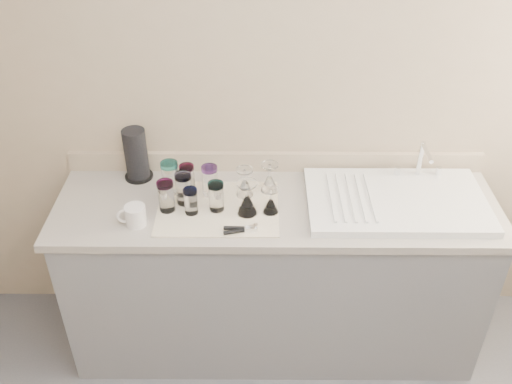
{
  "coord_description": "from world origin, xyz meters",
  "views": [
    {
      "loc": [
        -0.08,
        -0.93,
        2.46
      ],
      "look_at": [
        -0.1,
        1.15,
        1.0
      ],
      "focal_mm": 40.0,
      "sensor_mm": 36.0,
      "label": 1
    }
  ],
  "objects_px": {
    "goblet_front_right": "(271,204)",
    "goblet_back_right": "(269,181)",
    "goblet_front_left": "(247,203)",
    "sink_unit": "(396,200)",
    "tumbler_lavender": "(216,196)",
    "goblet_back_left": "(245,186)",
    "white_mug": "(135,216)",
    "tumbler_cyan": "(187,178)",
    "tumbler_purple": "(210,180)",
    "tumbler_teal": "(170,177)",
    "paper_towel_roll": "(136,155)",
    "tumbler_extra": "(184,188)",
    "can_opener": "(241,229)",
    "tumbler_blue": "(191,201)",
    "tumbler_magenta": "(166,196)"
  },
  "relations": [
    {
      "from": "white_mug",
      "to": "tumbler_blue",
      "type": "bearing_deg",
      "value": 17.82
    },
    {
      "from": "tumbler_extra",
      "to": "goblet_front_right",
      "type": "distance_m",
      "value": 0.4
    },
    {
      "from": "tumbler_teal",
      "to": "goblet_back_right",
      "type": "relative_size",
      "value": 1.11
    },
    {
      "from": "tumbler_lavender",
      "to": "goblet_back_left",
      "type": "relative_size",
      "value": 1.0
    },
    {
      "from": "tumbler_blue",
      "to": "goblet_front_right",
      "type": "relative_size",
      "value": 1.01
    },
    {
      "from": "sink_unit",
      "to": "goblet_back_left",
      "type": "relative_size",
      "value": 5.81
    },
    {
      "from": "tumbler_magenta",
      "to": "goblet_back_right",
      "type": "bearing_deg",
      "value": 18.66
    },
    {
      "from": "tumbler_magenta",
      "to": "goblet_back_left",
      "type": "xyz_separation_m",
      "value": [
        0.35,
        0.12,
        -0.03
      ]
    },
    {
      "from": "tumbler_cyan",
      "to": "white_mug",
      "type": "height_order",
      "value": "tumbler_cyan"
    },
    {
      "from": "sink_unit",
      "to": "goblet_front_left",
      "type": "xyz_separation_m",
      "value": [
        -0.69,
        -0.08,
        0.04
      ]
    },
    {
      "from": "tumbler_blue",
      "to": "paper_towel_roll",
      "type": "relative_size",
      "value": 0.48
    },
    {
      "from": "sink_unit",
      "to": "tumbler_magenta",
      "type": "distance_m",
      "value": 1.05
    },
    {
      "from": "white_mug",
      "to": "goblet_back_right",
      "type": "bearing_deg",
      "value": 23.34
    },
    {
      "from": "goblet_front_right",
      "to": "sink_unit",
      "type": "bearing_deg",
      "value": 7.42
    },
    {
      "from": "tumbler_blue",
      "to": "goblet_back_right",
      "type": "distance_m",
      "value": 0.4
    },
    {
      "from": "tumbler_magenta",
      "to": "goblet_front_right",
      "type": "bearing_deg",
      "value": -1.67
    },
    {
      "from": "goblet_front_left",
      "to": "can_opener",
      "type": "height_order",
      "value": "goblet_front_left"
    },
    {
      "from": "tumbler_teal",
      "to": "goblet_back_left",
      "type": "height_order",
      "value": "tumbler_teal"
    },
    {
      "from": "goblet_front_left",
      "to": "goblet_front_right",
      "type": "height_order",
      "value": "goblet_front_left"
    },
    {
      "from": "goblet_back_left",
      "to": "goblet_front_left",
      "type": "xyz_separation_m",
      "value": [
        0.01,
        -0.14,
        0.01
      ]
    },
    {
      "from": "tumbler_cyan",
      "to": "tumbler_lavender",
      "type": "height_order",
      "value": "tumbler_lavender"
    },
    {
      "from": "tumbler_cyan",
      "to": "can_opener",
      "type": "distance_m",
      "value": 0.4
    },
    {
      "from": "tumbler_purple",
      "to": "can_opener",
      "type": "bearing_deg",
      "value": -61.8
    },
    {
      "from": "tumbler_cyan",
      "to": "tumbler_purple",
      "type": "height_order",
      "value": "tumbler_purple"
    },
    {
      "from": "tumbler_extra",
      "to": "tumbler_blue",
      "type": "bearing_deg",
      "value": -63.91
    },
    {
      "from": "tumbler_magenta",
      "to": "sink_unit",
      "type": "bearing_deg",
      "value": 3.39
    },
    {
      "from": "tumbler_teal",
      "to": "can_opener",
      "type": "height_order",
      "value": "tumbler_teal"
    },
    {
      "from": "goblet_back_right",
      "to": "goblet_front_left",
      "type": "xyz_separation_m",
      "value": [
        -0.1,
        -0.18,
        0.01
      ]
    },
    {
      "from": "tumbler_purple",
      "to": "tumbler_blue",
      "type": "bearing_deg",
      "value": -116.92
    },
    {
      "from": "tumbler_teal",
      "to": "goblet_back_right",
      "type": "xyz_separation_m",
      "value": [
        0.46,
        0.02,
        -0.03
      ]
    },
    {
      "from": "tumbler_teal",
      "to": "tumbler_blue",
      "type": "distance_m",
      "value": 0.2
    },
    {
      "from": "tumbler_purple",
      "to": "sink_unit",
      "type": "bearing_deg",
      "value": -4.24
    },
    {
      "from": "tumbler_purple",
      "to": "tumbler_magenta",
      "type": "distance_m",
      "value": 0.23
    },
    {
      "from": "goblet_front_right",
      "to": "can_opener",
      "type": "height_order",
      "value": "goblet_front_right"
    },
    {
      "from": "tumbler_purple",
      "to": "paper_towel_roll",
      "type": "relative_size",
      "value": 0.57
    },
    {
      "from": "paper_towel_roll",
      "to": "tumbler_lavender",
      "type": "bearing_deg",
      "value": -34.15
    },
    {
      "from": "tumbler_blue",
      "to": "goblet_front_right",
      "type": "distance_m",
      "value": 0.36
    },
    {
      "from": "tumbler_lavender",
      "to": "goblet_back_right",
      "type": "xyz_separation_m",
      "value": [
        0.24,
        0.15,
        -0.02
      ]
    },
    {
      "from": "white_mug",
      "to": "tumbler_extra",
      "type": "bearing_deg",
      "value": 37.71
    },
    {
      "from": "goblet_front_right",
      "to": "white_mug",
      "type": "distance_m",
      "value": 0.6
    },
    {
      "from": "tumbler_lavender",
      "to": "goblet_back_left",
      "type": "distance_m",
      "value": 0.17
    },
    {
      "from": "tumbler_teal",
      "to": "goblet_back_right",
      "type": "height_order",
      "value": "tumbler_teal"
    },
    {
      "from": "sink_unit",
      "to": "goblet_back_right",
      "type": "bearing_deg",
      "value": 170.83
    },
    {
      "from": "tumbler_blue",
      "to": "goblet_back_left",
      "type": "distance_m",
      "value": 0.28
    },
    {
      "from": "goblet_back_left",
      "to": "goblet_front_right",
      "type": "xyz_separation_m",
      "value": [
        0.12,
        -0.13,
        -0.01
      ]
    },
    {
      "from": "goblet_front_right",
      "to": "tumbler_purple",
      "type": "bearing_deg",
      "value": 153.55
    },
    {
      "from": "paper_towel_roll",
      "to": "tumbler_cyan",
      "type": "bearing_deg",
      "value": -26.42
    },
    {
      "from": "goblet_back_right",
      "to": "goblet_front_left",
      "type": "distance_m",
      "value": 0.21
    },
    {
      "from": "goblet_front_right",
      "to": "goblet_back_right",
      "type": "bearing_deg",
      "value": 91.25
    },
    {
      "from": "tumbler_magenta",
      "to": "goblet_front_left",
      "type": "bearing_deg",
      "value": -3.38
    }
  ]
}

